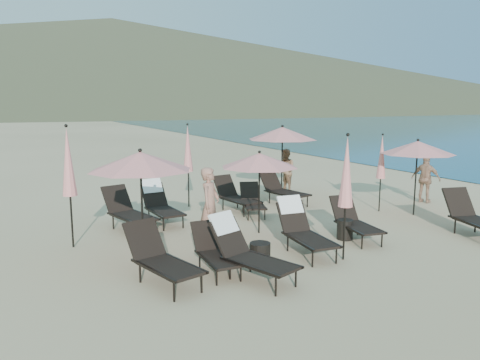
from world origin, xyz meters
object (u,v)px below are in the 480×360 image
umbrella_open_2 (418,148)px  lounger_0 (161,258)px  lounger_1 (215,251)px  lounger_8 (235,195)px  umbrella_closed_1 (382,157)px  umbrella_closed_3 (188,149)px  lounger_4 (354,221)px  lounger_3 (303,228)px  lounger_9 (252,201)px  side_table_1 (345,229)px  lounger_6 (128,211)px  lounger_7 (160,203)px  beachgoer_c (426,179)px  umbrella_closed_2 (68,163)px  lounger_2 (247,250)px  side_table_0 (260,253)px  umbrella_open_3 (282,133)px  umbrella_open_1 (259,160)px  beachgoer_a (210,205)px  lounger_10 (282,189)px  umbrella_open_0 (140,161)px  beachgoer_b (286,170)px  lounger_5 (474,216)px  umbrella_closed_0 (346,173)px

umbrella_open_2 → lounger_0: bearing=-168.4°
lounger_1 → lounger_8: 5.12m
umbrella_closed_1 → umbrella_closed_3: size_ratio=0.90×
lounger_4 → umbrella_open_2: (3.14, 1.08, 1.52)m
lounger_8 → lounger_3: bearing=-105.0°
lounger_9 → side_table_1: (0.77, -3.20, -0.16)m
lounger_8 → umbrella_closed_1: bearing=-36.9°
lounger_6 → umbrella_closed_1: size_ratio=0.83×
lounger_7 → beachgoer_c: size_ratio=1.15×
lounger_1 → umbrella_closed_2: (-2.24, 2.84, 1.52)m
umbrella_closed_3 → lounger_2: bearing=-101.0°
lounger_3 → side_table_0: 1.25m
lounger_9 → umbrella_open_3: umbrella_open_3 is taller
lounger_0 → beachgoer_c: bearing=1.3°
lounger_1 → lounger_8: lounger_8 is taller
lounger_9 → umbrella_open_1: (-0.79, -1.80, 1.43)m
beachgoer_a → beachgoer_c: bearing=-38.5°
lounger_10 → umbrella_open_3: bearing=47.7°
lounger_3 → umbrella_open_0: umbrella_open_0 is taller
side_table_1 → umbrella_open_2: bearing=16.7°
lounger_7 → lounger_8: size_ratio=1.00×
lounger_8 → lounger_1: bearing=-129.6°
umbrella_open_0 → beachgoer_b: bearing=36.3°
lounger_6 → umbrella_closed_2: bearing=-162.7°
lounger_3 → beachgoer_c: (6.45, 2.41, 0.25)m
lounger_1 → lounger_2: size_ratio=0.79×
lounger_8 → umbrella_closed_1: size_ratio=0.78×
lounger_8 → beachgoer_b: beachgoer_b is taller
side_table_1 → beachgoer_a: bearing=156.4°
lounger_2 → side_table_0: (0.61, 0.57, -0.33)m
lounger_1 → lounger_9: (2.85, 3.74, 0.00)m
lounger_6 → beachgoer_a: size_ratio=1.10×
lounger_9 → umbrella_open_1: 2.43m
lounger_10 → beachgoer_a: 4.64m
lounger_3 → lounger_8: 4.22m
beachgoer_b → beachgoer_a: bearing=-48.6°
lounger_7 → side_table_1: size_ratio=3.79×
lounger_5 → beachgoer_b: beachgoer_b is taller
umbrella_closed_0 → umbrella_closed_2: size_ratio=0.95×
beachgoer_a → lounger_9: bearing=-2.6°
lounger_8 → umbrella_open_0: (-3.64, -2.96, 1.57)m
lounger_0 → lounger_4: bearing=-7.7°
lounger_1 → beachgoer_c: (8.63, 2.61, 0.38)m
lounger_9 → umbrella_open_3: 3.12m
lounger_7 → side_table_0: (0.79, -4.12, -0.31)m
lounger_0 → lounger_7: size_ratio=1.05×
lounger_3 → side_table_1: bearing=18.8°
side_table_0 → beachgoer_a: (-0.30, 1.83, 0.67)m
lounger_0 → lounger_6: bearing=70.4°
beachgoer_a → umbrella_open_2: bearing=-46.8°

